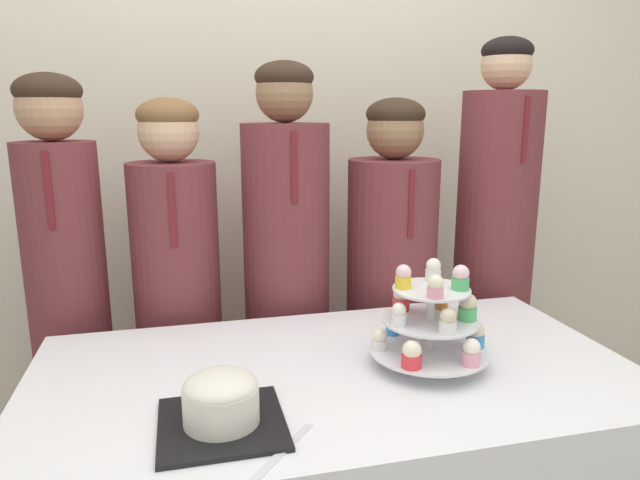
# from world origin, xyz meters

# --- Properties ---
(wall_back) EXTENTS (9.00, 0.06, 2.70)m
(wall_back) POSITION_xyz_m (0.00, 1.51, 1.35)
(wall_back) COLOR beige
(wall_back) RESTS_ON ground_plane
(round_cake) EXTENTS (0.25, 0.25, 0.12)m
(round_cake) POSITION_xyz_m (-0.29, 0.20, 0.82)
(round_cake) COLOR black
(round_cake) RESTS_ON table
(cupcake_stand) EXTENTS (0.30, 0.30, 0.26)m
(cupcake_stand) POSITION_xyz_m (0.24, 0.36, 0.88)
(cupcake_stand) COLOR silver
(cupcake_stand) RESTS_ON table
(student_0) EXTENTS (0.24, 0.25, 1.50)m
(student_0) POSITION_xyz_m (-0.71, 0.99, 0.74)
(student_0) COLOR brown
(student_0) RESTS_ON ground_plane
(student_1) EXTENTS (0.28, 0.28, 1.43)m
(student_1) POSITION_xyz_m (-0.38, 0.99, 0.69)
(student_1) COLOR brown
(student_1) RESTS_ON ground_plane
(student_2) EXTENTS (0.29, 0.30, 1.54)m
(student_2) POSITION_xyz_m (-0.01, 0.99, 0.74)
(student_2) COLOR brown
(student_2) RESTS_ON ground_plane
(student_3) EXTENTS (0.32, 0.32, 1.43)m
(student_3) POSITION_xyz_m (0.37, 0.99, 0.68)
(student_3) COLOR brown
(student_3) RESTS_ON ground_plane
(student_4) EXTENTS (0.29, 0.29, 1.64)m
(student_4) POSITION_xyz_m (0.78, 0.99, 0.78)
(student_4) COLOR brown
(student_4) RESTS_ON ground_plane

